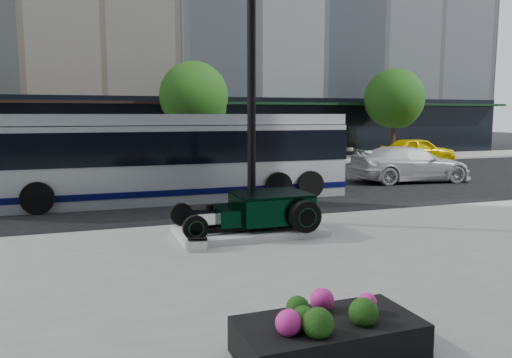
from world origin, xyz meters
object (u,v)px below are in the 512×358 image
object	(u,v)px
transit_bus	(172,156)
white_sedan	(410,164)
yellow_taxi	(418,150)
lamppost	(251,93)
flower_planter	(329,335)
hot_rod	(262,209)

from	to	relation	value
transit_bus	white_sedan	world-z (taller)	transit_bus
transit_bus	yellow_taxi	bearing A→B (deg)	26.38
lamppost	white_sedan	xyz separation A→B (m)	(9.27, 5.88, -2.70)
white_sedan	yellow_taxi	xyz separation A→B (m)	(5.58, 6.85, 0.00)
transit_bus	yellow_taxi	distance (m)	17.98
white_sedan	flower_planter	bearing A→B (deg)	146.22
lamppost	transit_bus	bearing A→B (deg)	104.77
flower_planter	transit_bus	distance (m)	12.14
hot_rod	white_sedan	bearing A→B (deg)	37.44
yellow_taxi	hot_rod	bearing A→B (deg)	134.95
hot_rod	yellow_taxi	bearing A→B (deg)	43.16
white_sedan	yellow_taxi	size ratio (longest dim) A/B	1.17
hot_rod	transit_bus	bearing A→B (deg)	99.83
flower_planter	transit_bus	size ratio (longest dim) A/B	0.18
lamppost	white_sedan	size ratio (longest dim) A/B	1.37
flower_planter	yellow_taxi	bearing A→B (deg)	50.78
flower_planter	white_sedan	world-z (taller)	white_sedan
hot_rod	lamppost	size ratio (longest dim) A/B	0.44
hot_rod	white_sedan	size ratio (longest dim) A/B	0.61
yellow_taxi	lamppost	bearing A→B (deg)	132.42
lamppost	white_sedan	bearing A→B (deg)	32.40
hot_rod	flower_planter	world-z (taller)	hot_rod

